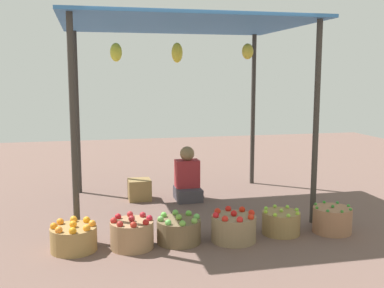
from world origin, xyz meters
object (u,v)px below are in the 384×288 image
at_px(vendor_person, 187,179).
at_px(basket_limes, 281,223).
at_px(basket_green_apples, 179,230).
at_px(basket_green_chilies, 332,220).
at_px(basket_oranges, 74,238).
at_px(basket_red_apples, 132,234).
at_px(wooden_crate_near_vendor, 139,190).
at_px(basket_red_tomatoes, 234,228).

xyz_separation_m(vendor_person, basket_limes, (0.73, -1.69, -0.17)).
relative_size(basket_green_apples, basket_green_chilies, 1.08).
relative_size(vendor_person, basket_green_apples, 1.63).
relative_size(basket_oranges, basket_green_chilies, 1.07).
bearing_deg(basket_red_apples, basket_limes, 2.18).
bearing_deg(wooden_crate_near_vendor, basket_limes, -52.26).
bearing_deg(basket_green_chilies, wooden_crate_near_vendor, 136.45).
distance_m(vendor_person, wooden_crate_near_vendor, 0.71).
height_order(vendor_person, basket_green_apples, vendor_person).
bearing_deg(basket_red_tomatoes, basket_green_chilies, 0.79).
bearing_deg(basket_limes, basket_green_apples, -179.40).
distance_m(basket_green_apples, wooden_crate_near_vendor, 1.85).
relative_size(basket_red_apples, basket_green_chilies, 1.03).
relative_size(basket_oranges, basket_green_apples, 0.99).
bearing_deg(basket_limes, basket_red_tomatoes, -170.55).
xyz_separation_m(vendor_person, basket_green_apples, (-0.47, -1.70, -0.17)).
relative_size(basket_red_tomatoes, basket_green_chilies, 1.11).
height_order(basket_oranges, basket_red_tomatoes, basket_red_tomatoes).
bearing_deg(basket_green_chilies, basket_red_apples, 179.54).
bearing_deg(wooden_crate_near_vendor, basket_red_tomatoes, -67.12).
relative_size(basket_green_chilies, wooden_crate_near_vendor, 1.38).
distance_m(basket_oranges, basket_green_apples, 1.11).
distance_m(basket_red_apples, basket_red_tomatoes, 1.11).
xyz_separation_m(basket_red_apples, basket_green_apples, (0.51, 0.05, -0.02)).
bearing_deg(basket_green_chilies, vendor_person, 126.80).
bearing_deg(vendor_person, wooden_crate_near_vendor, 168.48).
distance_m(vendor_person, basket_limes, 1.84).
height_order(basket_red_tomatoes, wooden_crate_near_vendor, basket_red_tomatoes).
bearing_deg(wooden_crate_near_vendor, basket_green_chilies, -43.55).
distance_m(basket_red_tomatoes, basket_limes, 0.61).
bearing_deg(basket_red_tomatoes, basket_green_apples, 171.63).
bearing_deg(wooden_crate_near_vendor, vendor_person, -11.52).
bearing_deg(basket_green_apples, basket_red_tomatoes, -8.37).
height_order(basket_green_chilies, wooden_crate_near_vendor, basket_green_chilies).
xyz_separation_m(basket_oranges, wooden_crate_near_vendor, (0.89, 1.83, 0.02)).
distance_m(vendor_person, basket_green_chilies, 2.21).
bearing_deg(basket_limes, basket_red_apples, -177.82).
bearing_deg(basket_green_apples, vendor_person, 74.67).
xyz_separation_m(vendor_person, basket_green_chilies, (1.32, -1.77, -0.15)).
height_order(basket_red_apples, basket_red_tomatoes, basket_red_apples).
height_order(vendor_person, wooden_crate_near_vendor, vendor_person).
distance_m(basket_red_tomatoes, wooden_crate_near_vendor, 2.09).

